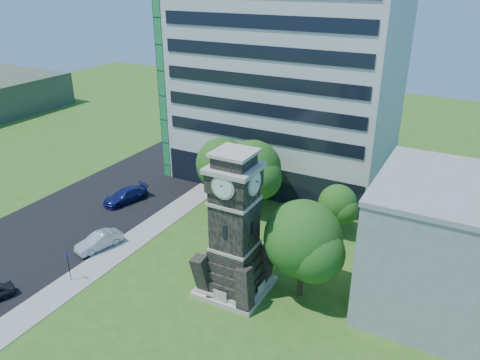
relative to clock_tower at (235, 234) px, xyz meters
The scene contains 15 objects.
ground 6.39m from the clock_tower, 146.32° to the right, with size 160.00×160.00×0.00m, color #2F5E1B.
sidewalk 13.88m from the clock_tower, 166.50° to the left, with size 3.00×70.00×0.06m, color gray.
street 21.86m from the clock_tower, behind, with size 14.00×80.00×0.02m, color black.
clock_tower is the anchor object (origin of this frame).
office_tall 26.21m from the clock_tower, 104.57° to the left, with size 26.20×15.11×28.60m.
office_low 18.00m from the clock_tower, 19.48° to the left, with size 15.20×12.20×10.40m.
car_street_mid 15.13m from the clock_tower, behind, with size 1.57×4.51×1.49m, color #A1A3A9.
car_street_north 21.03m from the clock_tower, 156.54° to the left, with size 2.16×5.32×1.55m, color navy.
car_east_lot 13.58m from the clock_tower, 11.05° to the left, with size 2.60×5.63×1.56m, color #535358.
park_bench 5.23m from the clock_tower, 100.73° to the right, with size 1.78×0.47×0.92m.
street_sign 14.55m from the clock_tower, 156.14° to the right, with size 0.63×0.06×2.64m.
tree_nw 14.48m from the clock_tower, 123.76° to the left, with size 6.31×5.73×8.22m.
tree_nc 13.82m from the clock_tower, 110.71° to the left, with size 6.70×6.09×8.18m.
tree_ne 13.76m from the clock_tower, 70.30° to the left, with size 4.21×3.83×5.23m.
tree_east 5.45m from the clock_tower, 19.40° to the left, with size 6.76×6.15×8.38m.
Camera 1 is at (18.56, -25.94, 24.18)m, focal length 35.00 mm.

